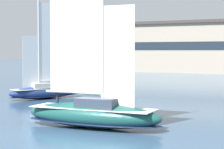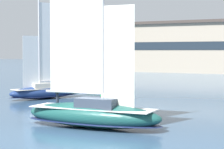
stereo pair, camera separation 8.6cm
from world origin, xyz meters
name	(u,v)px [view 1 (the left image)]	position (x,y,z in m)	size (l,w,h in m)	color
ground_plane	(92,127)	(0.00, 0.00, 0.00)	(400.00, 400.00, 0.00)	#385675
waterfront_building	(175,47)	(-23.35, 82.51, 6.49)	(42.47, 15.18, 12.91)	tan
tree_shore_left	(97,35)	(-41.03, 72.33, 9.55)	(6.63, 6.63, 13.64)	brown
sailboat_main	(93,112)	(0.02, 0.00, 1.13)	(10.67, 3.51, 14.46)	#194C47
sailboat_moored_near_marina	(32,76)	(-37.49, 40.78, 0.55)	(4.80, 5.65, 8.04)	#232328
sailboat_moored_outer_mooring	(44,90)	(-14.39, 13.70, 0.97)	(6.01, 8.94, 12.02)	navy
channel_buoy	(104,97)	(-5.86, 12.26, 0.77)	(1.07, 1.07, 1.95)	green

